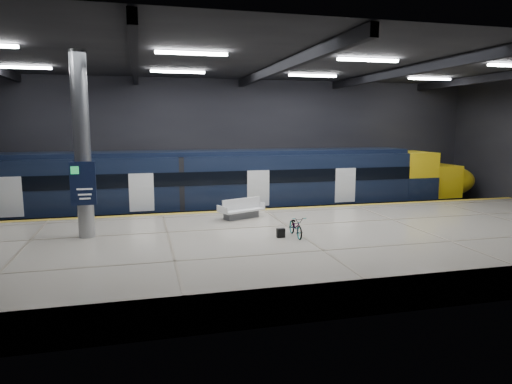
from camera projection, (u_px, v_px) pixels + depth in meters
name	position (u px, v px, depth m)	size (l,w,h in m)	color
ground	(280.00, 245.00, 20.46)	(30.00, 30.00, 0.00)	black
room_shell	(281.00, 116.00, 19.62)	(30.10, 16.10, 8.05)	black
platform	(299.00, 247.00, 17.98)	(30.00, 11.00, 1.10)	#BBAF9E
safety_strip	(264.00, 209.00, 22.93)	(30.00, 0.40, 0.01)	gold
rails	(251.00, 219.00, 25.72)	(30.00, 1.52, 0.16)	gray
train	(231.00, 185.00, 25.15)	(29.40, 2.84, 3.79)	black
bench	(241.00, 211.00, 20.75)	(2.27, 1.60, 0.92)	#595B60
bicycle	(296.00, 226.00, 17.35)	(0.53, 1.53, 0.80)	#99999E
pannier_bag	(281.00, 233.00, 17.24)	(0.30, 0.18, 0.35)	black
info_column	(82.00, 148.00, 16.86)	(0.90, 0.78, 6.90)	#9EA0A5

